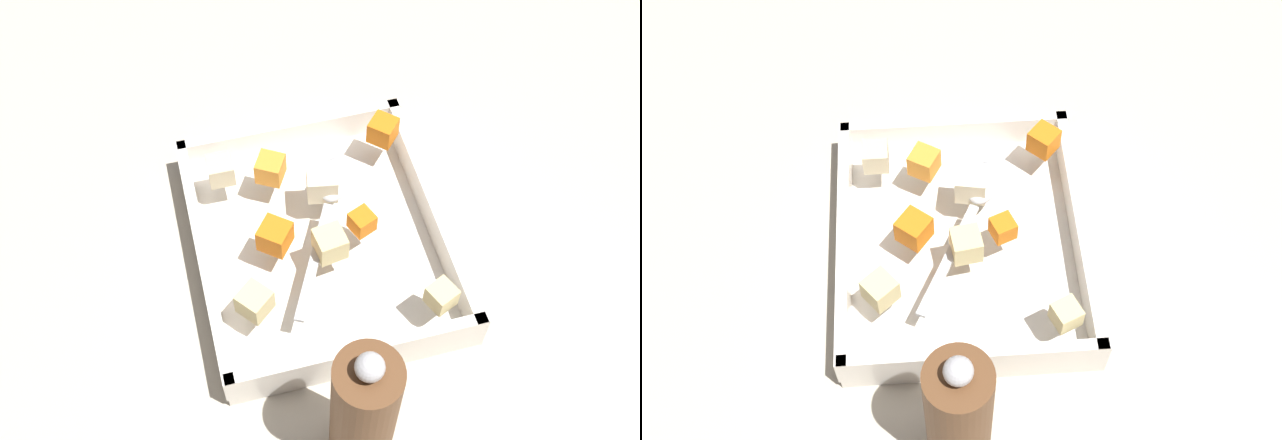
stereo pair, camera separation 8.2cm
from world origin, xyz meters
TOP-DOWN VIEW (x-y plane):
  - ground_plane at (0.00, 0.00)m, footprint 4.00×4.00m
  - baking_dish at (0.01, -0.00)m, footprint 0.30×0.27m
  - carrot_chunk_back_center at (-0.07, -0.04)m, footprint 0.04×0.04m
  - carrot_chunk_near_left at (-0.09, 0.10)m, footprint 0.04×0.04m
  - carrot_chunk_far_left at (0.02, -0.05)m, footprint 0.04×0.04m
  - carrot_chunk_mid_right at (0.02, 0.04)m, footprint 0.03×0.03m
  - potato_chunk_corner_se at (-0.08, -0.09)m, footprint 0.03×0.03m
  - potato_chunk_far_right at (0.09, -0.09)m, footprint 0.04×0.04m
  - potato_chunk_corner_sw at (-0.03, 0.01)m, footprint 0.04×0.04m
  - potato_chunk_rim_edge at (0.13, 0.09)m, footprint 0.03×0.03m
  - potato_chunk_heap_side at (0.04, 0.00)m, footprint 0.03×0.03m
  - serving_spoon at (-0.03, 0.02)m, footprint 0.19×0.11m
  - pepper_mill at (0.23, -0.02)m, footprint 0.06×0.06m

SIDE VIEW (x-z plane):
  - ground_plane at x=0.00m, z-range 0.00..0.00m
  - baking_dish at x=0.01m, z-range -0.01..0.04m
  - serving_spoon at x=-0.03m, z-range 0.05..0.07m
  - carrot_chunk_mid_right at x=0.02m, z-range 0.05..0.08m
  - potato_chunk_rim_edge at x=0.13m, z-range 0.05..0.08m
  - potato_chunk_corner_se at x=-0.08m, z-range 0.05..0.08m
  - carrot_chunk_near_left at x=-0.09m, z-range 0.05..0.08m
  - carrot_chunk_back_center at x=-0.07m, z-range 0.05..0.08m
  - potato_chunk_far_right at x=0.09m, z-range 0.05..0.08m
  - carrot_chunk_far_left at x=0.02m, z-range 0.05..0.08m
  - potato_chunk_heap_side at x=0.04m, z-range 0.05..0.08m
  - potato_chunk_corner_sw at x=-0.03m, z-range 0.05..0.09m
  - pepper_mill at x=0.23m, z-range -0.01..0.20m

